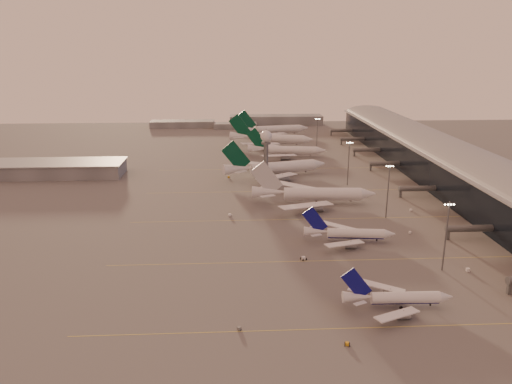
{
  "coord_description": "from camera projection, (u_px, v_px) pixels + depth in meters",
  "views": [
    {
      "loc": [
        -15.41,
        -155.37,
        75.77
      ],
      "look_at": [
        -3.54,
        66.28,
        9.8
      ],
      "focal_mm": 35.0,
      "sensor_mm": 36.0,
      "label": 1
    }
  ],
  "objects": [
    {
      "name": "mast_b",
      "position": [
        388.0,
        189.0,
        222.65
      ],
      "size": [
        3.6,
        0.56,
        25.0
      ],
      "color": "#575A5F",
      "rests_on": "ground"
    },
    {
      "name": "mast_a",
      "position": [
        446.0,
        233.0,
        170.15
      ],
      "size": [
        3.6,
        0.56,
        25.0
      ],
      "color": "#575A5F",
      "rests_on": "ground"
    },
    {
      "name": "greentail_b",
      "position": [
        287.0,
        152.0,
        347.91
      ],
      "size": [
        55.33,
        44.38,
        20.18
      ],
      "color": "silver",
      "rests_on": "ground"
    },
    {
      "name": "greentail_c",
      "position": [
        271.0,
        140.0,
        385.55
      ],
      "size": [
        65.01,
        51.88,
        24.05
      ],
      "color": "silver",
      "rests_on": "ground"
    },
    {
      "name": "gsv_tug_far",
      "position": [
        293.0,
        192.0,
        264.47
      ],
      "size": [
        3.14,
        4.09,
        1.03
      ],
      "color": "silver",
      "rests_on": "ground"
    },
    {
      "name": "gsv_catering_b",
      "position": [
        412.0,
        207.0,
        235.07
      ],
      "size": [
        4.88,
        2.49,
        3.92
      ],
      "color": "silver",
      "rests_on": "ground"
    },
    {
      "name": "mast_d",
      "position": [
        317.0,
        133.0,
        361.08
      ],
      "size": [
        3.6,
        0.56,
        25.0
      ],
      "color": "#575A5F",
      "rests_on": "ground"
    },
    {
      "name": "narrowbody_mid",
      "position": [
        349.0,
        235.0,
        198.28
      ],
      "size": [
        37.01,
        29.4,
        14.48
      ],
      "color": "silver",
      "rests_on": "ground"
    },
    {
      "name": "widebody_white",
      "position": [
        314.0,
        197.0,
        245.21
      ],
      "size": [
        61.71,
        49.31,
        21.69
      ],
      "color": "silver",
      "rests_on": "ground"
    },
    {
      "name": "gsv_truck_b",
      "position": [
        411.0,
        231.0,
        207.35
      ],
      "size": [
        5.21,
        2.36,
        2.03
      ],
      "color": "silver",
      "rests_on": "ground"
    },
    {
      "name": "taxiway_markings",
      "position": [
        331.0,
        218.0,
        226.23
      ],
      "size": [
        180.0,
        185.25,
        0.02
      ],
      "color": "gold",
      "rests_on": "ground"
    },
    {
      "name": "radar_tower",
      "position": [
        266.0,
        146.0,
        280.24
      ],
      "size": [
        6.4,
        6.4,
        31.1
      ],
      "color": "#575A5F",
      "rests_on": "ground"
    },
    {
      "name": "greentail_d",
      "position": [
        274.0,
        131.0,
        428.1
      ],
      "size": [
        62.93,
        50.41,
        23.02
      ],
      "color": "silver",
      "rests_on": "ground"
    },
    {
      "name": "narrowbody_near",
      "position": [
        397.0,
        300.0,
        148.55
      ],
      "size": [
        33.98,
        27.13,
        13.28
      ],
      "color": "silver",
      "rests_on": "ground"
    },
    {
      "name": "ground",
      "position": [
        277.0,
        274.0,
        171.1
      ],
      "size": [
        700.0,
        700.0,
        0.0
      ],
      "primitive_type": "plane",
      "color": "#535150",
      "rests_on": "ground"
    },
    {
      "name": "terminal",
      "position": [
        450.0,
        165.0,
        279.0
      ],
      "size": [
        57.0,
        362.0,
        23.04
      ],
      "color": "black",
      "rests_on": "ground"
    },
    {
      "name": "distant_horizon",
      "position": [
        248.0,
        122.0,
        481.34
      ],
      "size": [
        165.0,
        37.5,
        9.0
      ],
      "color": "slate",
      "rests_on": "ground"
    },
    {
      "name": "gsv_catering_a",
      "position": [
        469.0,
        265.0,
        172.43
      ],
      "size": [
        5.86,
        3.15,
        4.63
      ],
      "color": "silver",
      "rests_on": "ground"
    },
    {
      "name": "greentail_a",
      "position": [
        276.0,
        170.0,
        295.51
      ],
      "size": [
        63.52,
        50.65,
        23.55
      ],
      "color": "silver",
      "rests_on": "ground"
    },
    {
      "name": "gsv_tug_near",
      "position": [
        347.0,
        344.0,
        130.38
      ],
      "size": [
        2.41,
        3.36,
        0.87
      ],
      "color": "gold",
      "rests_on": "ground"
    },
    {
      "name": "gsv_truck_d",
      "position": [
        228.0,
        176.0,
        294.12
      ],
      "size": [
        3.16,
        6.11,
        2.35
      ],
      "color": "gold",
      "rests_on": "ground"
    },
    {
      "name": "gsv_tug_mid",
      "position": [
        303.0,
        258.0,
        182.17
      ],
      "size": [
        4.02,
        4.65,
        1.14
      ],
      "color": "silver",
      "rests_on": "ground"
    },
    {
      "name": "gsv_truck_c",
      "position": [
        231.0,
        214.0,
        228.05
      ],
      "size": [
        6.59,
        3.62,
        2.52
      ],
      "color": "silver",
      "rests_on": "ground"
    },
    {
      "name": "gsv_truck_a",
      "position": [
        240.0,
        326.0,
        137.49
      ],
      "size": [
        5.08,
        4.44,
        2.02
      ],
      "color": "slate",
      "rests_on": "ground"
    },
    {
      "name": "hangar",
      "position": [
        55.0,
        169.0,
        297.72
      ],
      "size": [
        82.0,
        27.0,
        8.5
      ],
      "color": "slate",
      "rests_on": "ground"
    },
    {
      "name": "mast_c",
      "position": [
        349.0,
        161.0,
        275.03
      ],
      "size": [
        3.6,
        0.56,
        25.0
      ],
      "color": "#575A5F",
      "rests_on": "ground"
    }
  ]
}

